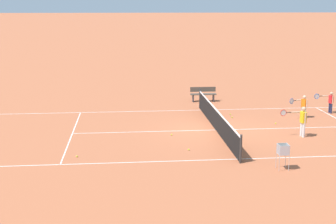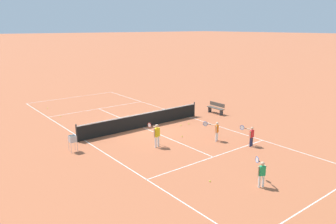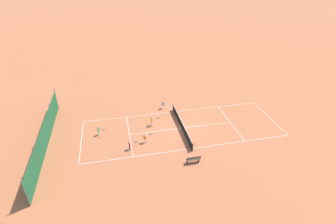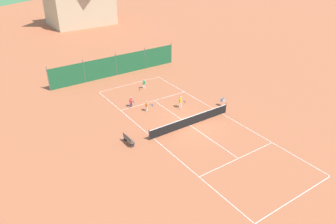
# 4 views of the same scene
# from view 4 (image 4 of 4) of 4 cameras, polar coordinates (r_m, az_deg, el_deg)

# --- Properties ---
(ground_plane) EXTENTS (600.00, 600.00, 0.00)m
(ground_plane) POSITION_cam_4_polar(r_m,az_deg,el_deg) (31.26, 3.86, -2.32)
(ground_plane) COLOR #B7603D
(court_line_markings) EXTENTS (8.25, 23.85, 0.01)m
(court_line_markings) POSITION_cam_4_polar(r_m,az_deg,el_deg) (31.26, 3.86, -2.32)
(court_line_markings) COLOR white
(court_line_markings) RESTS_ON ground
(tennis_net) EXTENTS (9.18, 0.08, 1.06)m
(tennis_net) POSITION_cam_4_polar(r_m,az_deg,el_deg) (31.01, 3.89, -1.53)
(tennis_net) COLOR #2D2D2D
(tennis_net) RESTS_ON ground
(windscreen_fence_far) EXTENTS (17.28, 0.08, 2.90)m
(windscreen_fence_far) POSITION_cam_4_polar(r_m,az_deg,el_deg) (42.76, -9.02, 7.99)
(windscreen_fence_far) COLOR #1E6038
(windscreen_fence_far) RESTS_ON ground
(player_near_baseline) EXTENTS (0.38, 0.98, 1.12)m
(player_near_baseline) POSITION_cam_4_polar(r_m,az_deg,el_deg) (34.47, -6.46, 1.88)
(player_near_baseline) COLOR #23284C
(player_near_baseline) RESTS_ON ground
(player_far_baseline) EXTENTS (0.44, 1.09, 1.31)m
(player_far_baseline) POSITION_cam_4_polar(r_m,az_deg,el_deg) (34.05, 2.23, 1.90)
(player_far_baseline) COLOR white
(player_far_baseline) RESTS_ON ground
(player_far_service) EXTENTS (0.71, 0.86, 1.14)m
(player_far_service) POSITION_cam_4_polar(r_m,az_deg,el_deg) (38.62, -4.23, 5.00)
(player_far_service) COLOR white
(player_far_service) RESTS_ON ground
(player_near_service) EXTENTS (0.47, 0.98, 1.14)m
(player_near_service) POSITION_cam_4_polar(r_m,az_deg,el_deg) (33.45, -3.66, 1.17)
(player_near_service) COLOR white
(player_near_service) RESTS_ON ground
(tennis_ball_alley_right) EXTENTS (0.07, 0.07, 0.07)m
(tennis_ball_alley_right) POSITION_cam_4_polar(r_m,az_deg,el_deg) (31.87, 9.77, -1.99)
(tennis_ball_alley_right) COLOR #CCE033
(tennis_ball_alley_right) RESTS_ON ground
(tennis_ball_mid_court) EXTENTS (0.07, 0.07, 0.07)m
(tennis_ball_mid_court) POSITION_cam_4_polar(r_m,az_deg,el_deg) (30.99, -0.80, -2.48)
(tennis_ball_mid_court) COLOR #CCE033
(tennis_ball_mid_court) RESTS_ON ground
(tennis_ball_service_box) EXTENTS (0.07, 0.07, 0.07)m
(tennis_ball_service_box) POSITION_cam_4_polar(r_m,az_deg,el_deg) (32.97, -0.46, -0.45)
(tennis_ball_service_box) COLOR #CCE033
(tennis_ball_service_box) RESTS_ON ground
(tennis_ball_far_corner) EXTENTS (0.07, 0.07, 0.07)m
(tennis_ball_far_corner) POSITION_cam_4_polar(r_m,az_deg,el_deg) (38.28, -1.24, 3.81)
(tennis_ball_far_corner) COLOR #CCE033
(tennis_ball_far_corner) RESTS_ON ground
(tennis_ball_by_net_right) EXTENTS (0.07, 0.07, 0.07)m
(tennis_ball_by_net_right) POSITION_cam_4_polar(r_m,az_deg,el_deg) (30.29, 7.35, -3.53)
(tennis_ball_by_net_right) COLOR #CCE033
(tennis_ball_by_net_right) RESTS_ON ground
(tennis_ball_near_corner) EXTENTS (0.07, 0.07, 0.07)m
(tennis_ball_near_corner) POSITION_cam_4_polar(r_m,az_deg,el_deg) (29.79, 15.99, -5.10)
(tennis_ball_near_corner) COLOR #CCE033
(tennis_ball_near_corner) RESTS_ON ground
(tennis_ball_by_net_left) EXTENTS (0.07, 0.07, 0.07)m
(tennis_ball_by_net_left) POSITION_cam_4_polar(r_m,az_deg,el_deg) (28.25, 20.62, -7.95)
(tennis_ball_by_net_left) COLOR #CCE033
(tennis_ball_by_net_left) RESTS_ON ground
(tennis_ball_alley_left) EXTENTS (0.07, 0.07, 0.07)m
(tennis_ball_alley_left) POSITION_cam_4_polar(r_m,az_deg,el_deg) (30.74, -1.85, -2.77)
(tennis_ball_alley_left) COLOR #CCE033
(tennis_ball_alley_left) RESTS_ON ground
(ball_hopper) EXTENTS (0.36, 0.36, 0.89)m
(ball_hopper) POSITION_cam_4_polar(r_m,az_deg,el_deg) (34.92, 9.51, 2.01)
(ball_hopper) COLOR #B7B7BC
(ball_hopper) RESTS_ON ground
(courtside_bench) EXTENTS (0.36, 1.50, 0.84)m
(courtside_bench) POSITION_cam_4_polar(r_m,az_deg,el_deg) (28.46, -6.90, -4.79)
(courtside_bench) COLOR #51473D
(courtside_bench) RESTS_ON ground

